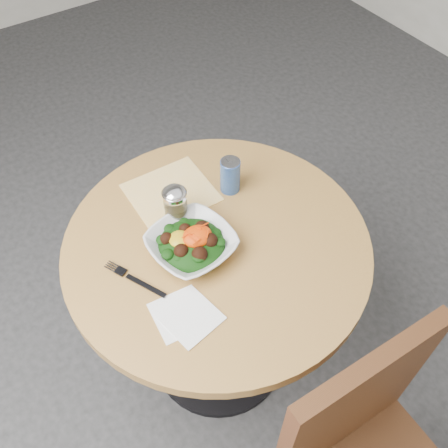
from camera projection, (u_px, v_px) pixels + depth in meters
name	position (u px, v px, depth m)	size (l,w,h in m)	color
ground	(219.00, 353.00, 2.03)	(6.00, 6.00, 0.00)	#2A2A2C
table	(217.00, 279.00, 1.60)	(0.90, 0.90, 0.75)	black
cloth_napkin	(171.00, 192.00, 1.57)	(0.25, 0.23, 0.00)	orange
paper_napkins	(185.00, 316.00, 1.29)	(0.17, 0.18, 0.00)	white
salad_bowl	(192.00, 244.00, 1.40)	(0.26, 0.26, 0.09)	silver
fork	(133.00, 278.00, 1.36)	(0.10, 0.19, 0.00)	black
spice_shaker	(176.00, 205.00, 1.45)	(0.07, 0.07, 0.13)	silver
beverage_can	(230.00, 175.00, 1.54)	(0.06, 0.06, 0.12)	navy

